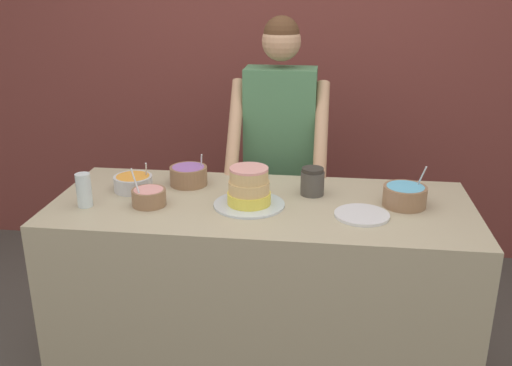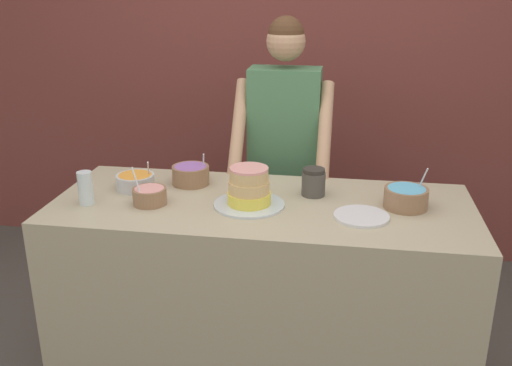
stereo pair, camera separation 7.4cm
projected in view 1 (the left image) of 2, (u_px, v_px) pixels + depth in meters
The scene contains 11 objects.
wall_back at pixel (288, 63), 3.70m from camera, with size 10.00×0.05×2.60m.
counter at pixel (261, 294), 2.61m from camera, with size 1.81×0.74×0.91m.
person_baker at pixel (280, 141), 3.03m from camera, with size 0.50×0.45×1.65m.
cake at pixel (249, 190), 2.40m from camera, with size 0.30×0.30×0.17m.
frosting_bowl_orange at pixel (133, 182), 2.59m from camera, with size 0.17×0.17×0.14m.
frosting_bowl_pink at pixel (149, 196), 2.42m from camera, with size 0.14×0.14×0.17m.
frosting_bowl_blue at pixel (405, 195), 2.41m from camera, with size 0.18×0.18×0.18m.
frosting_bowl_purple at pixel (189, 175), 2.66m from camera, with size 0.17×0.17×0.15m.
drinking_glass at pixel (84, 190), 2.40m from camera, with size 0.06×0.06×0.14m.
ceramic_plate at pixel (362, 215), 2.32m from camera, with size 0.22×0.22×0.01m.
stoneware_jar at pixel (312, 182), 2.53m from camera, with size 0.11×0.11×0.12m.
Camera 1 is at (0.26, -1.90, 1.83)m, focal length 40.00 mm.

